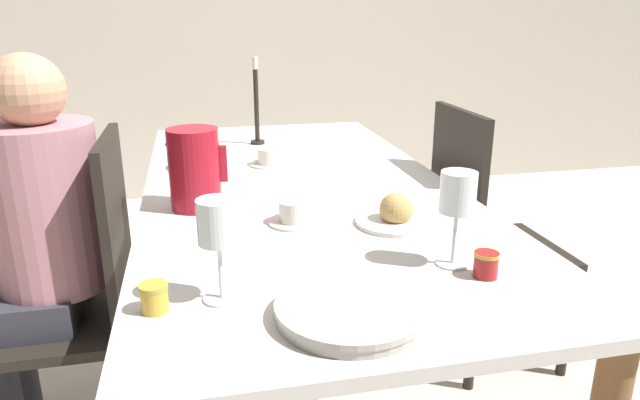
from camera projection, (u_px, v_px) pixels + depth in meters
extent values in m
plane|color=beige|center=(302.00, 376.00, 2.09)|extent=(20.00, 20.00, 0.00)
cube|color=beige|center=(235.00, 6.00, 3.83)|extent=(10.00, 0.06, 2.60)
cube|color=silver|center=(299.00, 190.00, 1.86)|extent=(0.98, 2.06, 0.03)
cylinder|color=brown|center=(177.00, 209.00, 2.79)|extent=(0.07, 0.07, 0.70)
cylinder|color=brown|center=(347.00, 197.00, 2.97)|extent=(0.07, 0.07, 0.70)
cylinder|color=black|center=(15.00, 361.00, 1.83)|extent=(0.04, 0.04, 0.42)
cylinder|color=black|center=(135.00, 346.00, 1.90)|extent=(0.04, 0.04, 0.42)
cube|color=black|center=(54.00, 322.00, 1.62)|extent=(0.42, 0.42, 0.03)
cube|color=black|center=(116.00, 227.00, 1.58)|extent=(0.03, 0.39, 0.51)
cylinder|color=black|center=(513.00, 279.00, 2.38)|extent=(0.04, 0.04, 0.42)
cylinder|color=black|center=(568.00, 324.00, 2.04)|extent=(0.04, 0.04, 0.42)
cylinder|color=black|center=(430.00, 288.00, 2.31)|extent=(0.04, 0.04, 0.42)
cylinder|color=black|center=(473.00, 336.00, 1.97)|extent=(0.04, 0.04, 0.42)
cube|color=black|center=(501.00, 251.00, 2.10)|extent=(0.42, 0.42, 0.03)
cube|color=black|center=(457.00, 184.00, 1.98)|extent=(0.03, 0.39, 0.51)
cylinder|color=#33333D|center=(21.00, 369.00, 1.76)|extent=(0.09, 0.09, 0.45)
cube|color=#33333D|center=(26.00, 301.00, 1.61)|extent=(0.30, 0.34, 0.11)
cylinder|color=#B77A84|center=(46.00, 207.00, 1.55)|extent=(0.30, 0.30, 0.46)
sphere|color=tan|center=(27.00, 90.00, 1.45)|extent=(0.19, 0.19, 0.19)
cylinder|color=tan|center=(20.00, 150.00, 1.68)|extent=(0.25, 0.06, 0.20)
cylinder|color=#A31423|center=(194.00, 169.00, 1.61)|extent=(0.14, 0.14, 0.23)
cube|color=#A31423|center=(223.00, 163.00, 1.63)|extent=(0.02, 0.02, 0.10)
cone|color=#A31423|center=(171.00, 138.00, 1.57)|extent=(0.04, 0.04, 0.04)
cylinder|color=white|center=(222.00, 298.00, 1.13)|extent=(0.08, 0.08, 0.00)
cylinder|color=white|center=(221.00, 270.00, 1.11)|extent=(0.01, 0.01, 0.12)
cylinder|color=white|center=(218.00, 221.00, 1.08)|extent=(0.08, 0.08, 0.09)
cylinder|color=white|center=(452.00, 263.00, 1.28)|extent=(0.08, 0.08, 0.00)
cylinder|color=white|center=(454.00, 237.00, 1.26)|extent=(0.01, 0.01, 0.12)
cylinder|color=white|center=(458.00, 192.00, 1.23)|extent=(0.08, 0.08, 0.09)
cylinder|color=gold|center=(457.00, 201.00, 1.23)|extent=(0.06, 0.06, 0.05)
cylinder|color=silver|center=(295.00, 222.00, 1.53)|extent=(0.14, 0.14, 0.01)
cylinder|color=silver|center=(295.00, 211.00, 1.52)|extent=(0.08, 0.08, 0.06)
cube|color=silver|center=(313.00, 208.00, 1.53)|extent=(0.01, 0.01, 0.03)
cylinder|color=silver|center=(269.00, 164.00, 2.10)|extent=(0.14, 0.14, 0.01)
cylinder|color=silver|center=(269.00, 156.00, 2.09)|extent=(0.08, 0.08, 0.06)
cube|color=silver|center=(282.00, 154.00, 2.10)|extent=(0.01, 0.01, 0.03)
cylinder|color=#B7B2A8|center=(351.00, 313.00, 1.06)|extent=(0.28, 0.28, 0.02)
cylinder|color=#B7B2A8|center=(351.00, 305.00, 1.05)|extent=(0.29, 0.29, 0.01)
cylinder|color=silver|center=(396.00, 222.00, 1.52)|extent=(0.22, 0.22, 0.01)
sphere|color=tan|center=(396.00, 209.00, 1.51)|extent=(0.09, 0.09, 0.09)
cylinder|color=gold|center=(154.00, 298.00, 1.07)|extent=(0.05, 0.05, 0.06)
cylinder|color=gold|center=(153.00, 286.00, 1.07)|extent=(0.05, 0.05, 0.01)
cylinder|color=#A81E1E|center=(486.00, 265.00, 1.21)|extent=(0.05, 0.05, 0.06)
cylinder|color=gold|center=(487.00, 254.00, 1.21)|extent=(0.05, 0.05, 0.01)
cylinder|color=#9E6B3D|center=(201.00, 159.00, 2.06)|extent=(0.18, 0.18, 0.06)
sphere|color=gold|center=(212.00, 145.00, 2.06)|extent=(0.06, 0.06, 0.06)
sphere|color=gold|center=(189.00, 147.00, 2.03)|extent=(0.06, 0.06, 0.06)
cylinder|color=black|center=(258.00, 142.00, 2.44)|extent=(0.06, 0.06, 0.01)
cylinder|color=black|center=(256.00, 106.00, 2.39)|extent=(0.02, 0.02, 0.30)
cylinder|color=beige|center=(255.00, 63.00, 2.33)|extent=(0.02, 0.02, 0.05)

